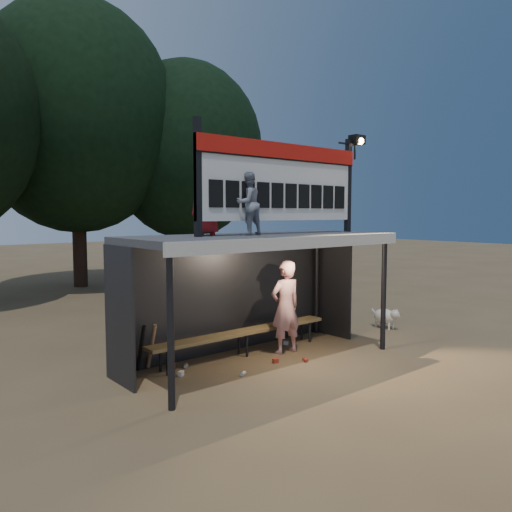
% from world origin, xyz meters
% --- Properties ---
extents(ground, '(80.00, 80.00, 0.00)m').
position_xyz_m(ground, '(0.00, 0.00, 0.00)').
color(ground, brown).
rests_on(ground, ground).
extents(player, '(0.70, 0.50, 1.80)m').
position_xyz_m(player, '(0.74, 0.16, 0.90)').
color(player, silver).
rests_on(player, ground).
extents(child_a, '(0.56, 0.45, 1.09)m').
position_xyz_m(child_a, '(-0.36, -0.05, 2.86)').
color(child_a, gray).
rests_on(child_a, dugout_shelter).
extents(child_b, '(0.62, 0.60, 1.08)m').
position_xyz_m(child_b, '(-0.95, 0.34, 2.86)').
color(child_b, maroon).
rests_on(child_b, dugout_shelter).
extents(dugout_shelter, '(5.10, 2.08, 2.32)m').
position_xyz_m(dugout_shelter, '(0.00, 0.24, 1.85)').
color(dugout_shelter, '#3F3F41').
rests_on(dugout_shelter, ground).
extents(scoreboard_assembly, '(4.10, 0.27, 1.99)m').
position_xyz_m(scoreboard_assembly, '(0.56, -0.01, 3.32)').
color(scoreboard_assembly, black).
rests_on(scoreboard_assembly, dugout_shelter).
extents(bench, '(4.00, 0.35, 0.48)m').
position_xyz_m(bench, '(0.00, 0.55, 0.43)').
color(bench, olive).
rests_on(bench, ground).
extents(tree_mid, '(7.22, 7.22, 10.36)m').
position_xyz_m(tree_mid, '(1.00, 11.50, 6.17)').
color(tree_mid, black).
rests_on(tree_mid, ground).
extents(tree_right, '(6.08, 6.08, 8.72)m').
position_xyz_m(tree_right, '(5.00, 10.50, 5.19)').
color(tree_right, '#302115').
rests_on(tree_right, ground).
extents(dog, '(0.36, 0.81, 0.49)m').
position_xyz_m(dog, '(4.00, 0.16, 0.28)').
color(dog, silver).
rests_on(dog, ground).
extents(bats, '(0.67, 0.35, 0.84)m').
position_xyz_m(bats, '(-2.08, 0.82, 0.43)').
color(bats, '#966A46').
rests_on(bats, ground).
extents(litter, '(2.81, 1.33, 0.08)m').
position_xyz_m(litter, '(-0.44, 0.15, 0.04)').
color(litter, '#B3331E').
rests_on(litter, ground).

